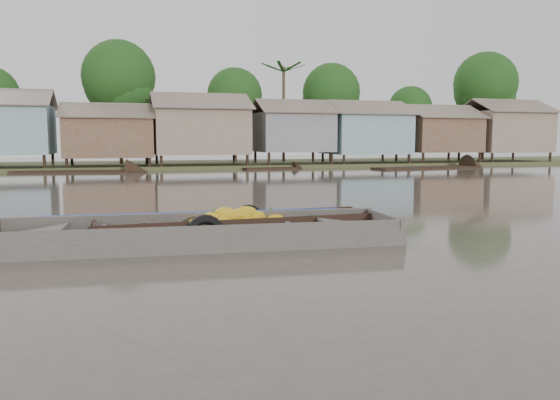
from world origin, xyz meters
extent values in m
plane|color=#494038|center=(0.00, 0.00, 0.00)|extent=(120.00, 120.00, 0.00)
cube|color=#384723|center=(0.00, 33.00, 0.00)|extent=(120.00, 12.00, 0.50)
cube|color=#7A9DA8|center=(-10.50, 29.50, 2.70)|extent=(6.20, 5.20, 3.20)
cube|color=brown|center=(-10.50, 30.90, 4.75)|extent=(6.60, 3.02, 1.28)
cube|color=brown|center=(-3.80, 29.50, 2.20)|extent=(5.80, 4.60, 2.70)
cube|color=brown|center=(-3.80, 28.26, 4.00)|extent=(6.20, 2.67, 1.14)
cube|color=brown|center=(-3.80, 30.74, 4.00)|extent=(6.20, 2.67, 1.14)
cube|color=#816C59|center=(2.50, 29.50, 2.65)|extent=(6.50, 5.30, 3.30)
cube|color=brown|center=(2.50, 28.07, 4.75)|extent=(6.90, 3.08, 1.31)
cube|color=brown|center=(2.50, 30.93, 4.75)|extent=(6.90, 3.08, 1.31)
cube|color=slate|center=(9.50, 29.50, 2.60)|extent=(5.40, 4.70, 2.90)
cube|color=brown|center=(9.50, 28.23, 4.50)|extent=(5.80, 2.73, 1.17)
cube|color=brown|center=(9.50, 30.77, 4.50)|extent=(5.80, 2.73, 1.17)
cube|color=#7A9DA8|center=(15.50, 29.50, 2.50)|extent=(6.00, 5.00, 3.10)
cube|color=brown|center=(15.50, 28.15, 4.50)|extent=(6.40, 2.90, 1.24)
cube|color=brown|center=(15.50, 30.85, 4.50)|extent=(6.40, 2.90, 1.24)
cube|color=brown|center=(22.00, 29.50, 2.45)|extent=(5.70, 4.90, 2.80)
cube|color=brown|center=(22.00, 28.18, 4.30)|extent=(6.10, 2.85, 1.21)
cube|color=brown|center=(22.00, 30.82, 4.30)|extent=(6.10, 2.85, 1.21)
cube|color=#816C59|center=(28.50, 29.50, 2.70)|extent=(6.30, 5.10, 3.40)
cube|color=brown|center=(28.50, 28.12, 4.85)|extent=(6.70, 2.96, 1.26)
cube|color=brown|center=(28.50, 30.88, 4.85)|extent=(6.70, 2.96, 1.26)
cylinder|color=#473323|center=(-3.00, 33.00, 3.15)|extent=(0.28, 0.28, 6.30)
sphere|color=#163812|center=(-3.00, 33.00, 6.75)|extent=(5.40, 5.40, 5.40)
cylinder|color=#473323|center=(6.00, 34.00, 2.62)|extent=(0.28, 0.28, 5.25)
sphere|color=#163812|center=(6.00, 34.00, 5.62)|extent=(4.50, 4.50, 4.50)
cylinder|color=#473323|center=(14.00, 33.00, 2.80)|extent=(0.28, 0.28, 5.60)
sphere|color=#163812|center=(14.00, 33.00, 6.00)|extent=(4.80, 4.80, 4.80)
cylinder|color=#473323|center=(22.00, 34.00, 2.27)|extent=(0.28, 0.28, 4.55)
sphere|color=#163812|center=(22.00, 34.00, 4.88)|extent=(3.90, 3.90, 3.90)
cylinder|color=#473323|center=(29.00, 33.00, 3.32)|extent=(0.28, 0.28, 6.65)
sphere|color=#163812|center=(29.00, 33.00, 7.12)|extent=(5.70, 5.70, 5.70)
cylinder|color=#473323|center=(10.00, 33.50, 4.00)|extent=(0.24, 0.24, 8.00)
cube|color=black|center=(-0.69, 1.31, -0.08)|extent=(5.91, 1.33, 0.08)
cube|color=black|center=(-0.71, 1.94, 0.16)|extent=(6.00, 0.37, 0.56)
cube|color=black|center=(-0.67, 0.67, 0.16)|extent=(6.00, 0.37, 0.56)
cube|color=black|center=(2.25, 1.41, 0.16)|extent=(0.11, 1.30, 0.53)
cube|color=black|center=(1.74, 1.39, 0.22)|extent=(1.06, 1.16, 0.20)
cube|color=black|center=(-3.62, 1.20, 0.16)|extent=(0.11, 1.30, 0.53)
cube|color=black|center=(-3.11, 1.22, 0.22)|extent=(1.06, 1.16, 0.20)
cube|color=black|center=(-2.09, 1.26, 0.27)|extent=(0.14, 1.25, 0.05)
cube|color=black|center=(0.72, 1.36, 0.27)|extent=(0.14, 1.25, 0.05)
ellipsoid|color=gold|center=(-1.67, 1.22, 0.17)|extent=(0.38, 0.27, 0.23)
ellipsoid|color=gold|center=(-1.05, 1.01, 0.33)|extent=(0.38, 0.27, 0.23)
ellipsoid|color=gold|center=(-1.43, 0.97, 0.21)|extent=(0.48, 0.34, 0.29)
ellipsoid|color=gold|center=(-1.58, 1.23, 0.26)|extent=(0.49, 0.35, 0.30)
ellipsoid|color=gold|center=(-0.86, 1.56, 0.30)|extent=(0.40, 0.28, 0.24)
ellipsoid|color=gold|center=(-0.66, 1.40, 0.45)|extent=(0.38, 0.27, 0.23)
ellipsoid|color=gold|center=(-0.94, 1.43, 0.35)|extent=(0.43, 0.31, 0.26)
ellipsoid|color=gold|center=(0.15, 1.56, 0.28)|extent=(0.48, 0.34, 0.29)
ellipsoid|color=gold|center=(-1.00, 1.61, 0.35)|extent=(0.39, 0.28, 0.23)
ellipsoid|color=gold|center=(-0.30, 1.26, 0.39)|extent=(0.45, 0.32, 0.27)
ellipsoid|color=gold|center=(0.34, 0.98, 0.20)|extent=(0.41, 0.29, 0.25)
ellipsoid|color=gold|center=(-0.43, 1.68, 0.26)|extent=(0.42, 0.30, 0.25)
ellipsoid|color=gold|center=(-0.87, 1.51, 0.34)|extent=(0.44, 0.31, 0.26)
ellipsoid|color=gold|center=(-0.57, 0.96, 0.22)|extent=(0.40, 0.28, 0.24)
ellipsoid|color=gold|center=(-1.23, 1.35, 0.37)|extent=(0.49, 0.35, 0.30)
ellipsoid|color=gold|center=(-0.78, 1.14, 0.44)|extent=(0.47, 0.33, 0.28)
ellipsoid|color=gold|center=(-0.39, 1.72, 0.25)|extent=(0.41, 0.29, 0.25)
ellipsoid|color=gold|center=(-0.97, 1.35, 0.47)|extent=(0.47, 0.33, 0.28)
ellipsoid|color=gold|center=(-0.61, 1.20, 0.38)|extent=(0.44, 0.31, 0.26)
ellipsoid|color=gold|center=(-0.75, 1.44, 0.37)|extent=(0.47, 0.33, 0.28)
ellipsoid|color=gold|center=(-1.47, 1.07, 0.26)|extent=(0.49, 0.35, 0.30)
ellipsoid|color=gold|center=(-0.91, 1.22, 0.38)|extent=(0.46, 0.33, 0.28)
ellipsoid|color=gold|center=(0.12, 1.18, 0.30)|extent=(0.45, 0.32, 0.27)
ellipsoid|color=gold|center=(-0.02, 1.62, 0.23)|extent=(0.43, 0.30, 0.26)
ellipsoid|color=gold|center=(-1.37, 1.35, 0.35)|extent=(0.42, 0.30, 0.25)
ellipsoid|color=gold|center=(-1.38, 0.97, 0.20)|extent=(0.48, 0.34, 0.29)
ellipsoid|color=gold|center=(-0.52, 1.28, 0.47)|extent=(0.50, 0.36, 0.30)
ellipsoid|color=gold|center=(-1.37, 1.07, 0.26)|extent=(0.44, 0.31, 0.26)
cylinder|color=#3F6626|center=(-1.22, 1.29, 0.46)|extent=(0.04, 0.04, 0.19)
cylinder|color=#3F6626|center=(-0.48, 1.31, 0.46)|extent=(0.04, 0.04, 0.19)
cylinder|color=#3F6626|center=(0.06, 1.33, 0.46)|extent=(0.04, 0.04, 0.19)
torus|color=black|center=(-0.29, 2.04, 0.18)|extent=(0.77, 0.22, 0.77)
torus|color=black|center=(-1.51, 0.55, 0.18)|extent=(0.81, 0.22, 0.80)
cube|color=#3F3A35|center=(-1.65, 0.50, -0.08)|extent=(7.82, 2.26, 0.08)
cube|color=#3F3A35|center=(-1.58, 1.44, 0.19)|extent=(7.87, 0.78, 0.63)
cube|color=#3F3A35|center=(-1.72, -0.44, 0.19)|extent=(7.87, 0.78, 0.63)
cube|color=#3F3A35|center=(2.20, 0.20, 0.19)|extent=(0.21, 1.92, 0.60)
cube|color=#3F3A35|center=(1.53, 0.25, 0.27)|extent=(1.46, 1.76, 0.25)
cube|color=#3F3A35|center=(-4.83, 0.75, 0.27)|extent=(1.46, 1.76, 0.25)
cube|color=#3F3A35|center=(-3.49, 0.64, 0.32)|extent=(0.24, 1.85, 0.05)
cube|color=#3F3A35|center=(0.19, 0.36, 0.32)|extent=(0.24, 1.85, 0.05)
cube|color=#665E54|center=(-1.65, 0.50, -0.03)|extent=(5.97, 1.96, 0.02)
cube|color=navy|center=(-1.57, 1.50, 0.44)|extent=(6.36, 0.59, 0.16)
torus|color=olive|center=(0.74, 0.00, 0.00)|extent=(0.44, 0.44, 0.06)
torus|color=olive|center=(0.74, 0.00, 0.04)|extent=(0.36, 0.36, 0.06)
cube|color=black|center=(-5.97, 26.07, -0.05)|extent=(7.38, 2.95, 0.35)
cube|color=black|center=(6.96, 26.46, -0.05)|extent=(4.01, 1.46, 0.35)
cube|color=black|center=(17.91, 24.39, -0.05)|extent=(8.34, 2.81, 0.35)
camera|label=1|loc=(-3.09, -10.12, 2.04)|focal=35.00mm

